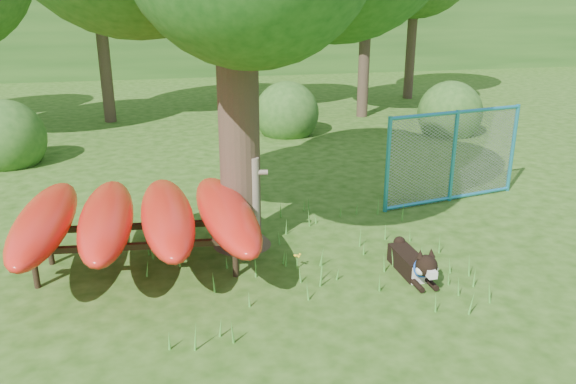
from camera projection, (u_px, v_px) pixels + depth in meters
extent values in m
plane|color=#20440D|center=(294.00, 295.00, 7.26)|extent=(80.00, 80.00, 0.00)
cylinder|color=#382A1F|center=(238.00, 94.00, 8.01)|extent=(0.78, 0.78, 4.70)
cone|color=#382A1F|center=(242.00, 231.00, 8.70)|extent=(1.17, 1.17, 0.47)
cylinder|color=#382A1F|center=(277.00, 47.00, 7.72)|extent=(1.33, 0.21, 1.00)
cylinder|color=#382A1F|center=(206.00, 18.00, 7.92)|extent=(0.80, 0.96, 0.96)
cylinder|color=#6D6252|center=(255.00, 205.00, 8.37)|extent=(0.15, 0.15, 1.45)
cylinder|color=#6D6252|center=(254.00, 173.00, 8.21)|extent=(0.40, 0.14, 0.08)
cylinder|color=black|center=(35.00, 270.00, 7.38)|extent=(0.09, 0.09, 0.51)
cylinder|color=black|center=(235.00, 259.00, 7.69)|extent=(0.09, 0.09, 0.51)
cylinder|color=black|center=(50.00, 248.00, 8.04)|extent=(0.09, 0.09, 0.51)
cylinder|color=black|center=(234.00, 239.00, 8.35)|extent=(0.09, 0.09, 0.51)
cube|color=black|center=(136.00, 246.00, 7.44)|extent=(3.03, 0.40, 0.08)
cube|color=black|center=(142.00, 226.00, 8.11)|extent=(3.03, 0.40, 0.08)
ellipsoid|color=red|center=(45.00, 221.00, 7.54)|extent=(0.82, 3.06, 0.49)
ellipsoid|color=red|center=(107.00, 218.00, 7.64)|extent=(0.71, 3.03, 0.49)
ellipsoid|color=red|center=(167.00, 215.00, 7.73)|extent=(0.81, 3.06, 0.49)
ellipsoid|color=red|center=(226.00, 213.00, 7.83)|extent=(0.92, 3.08, 0.49)
cube|color=black|center=(408.00, 262.00, 7.88)|extent=(0.29, 0.78, 0.27)
cube|color=white|center=(418.00, 273.00, 7.58)|extent=(0.25, 0.16, 0.25)
sphere|color=black|center=(426.00, 266.00, 7.32)|extent=(0.29, 0.29, 0.29)
cube|color=white|center=(431.00, 273.00, 7.21)|extent=(0.11, 0.16, 0.10)
sphere|color=white|center=(421.00, 270.00, 7.30)|extent=(0.13, 0.13, 0.13)
sphere|color=white|center=(433.00, 269.00, 7.34)|extent=(0.13, 0.13, 0.13)
cone|color=black|center=(420.00, 254.00, 7.30)|extent=(0.12, 0.14, 0.14)
cone|color=black|center=(431.00, 253.00, 7.33)|extent=(0.12, 0.14, 0.14)
cylinder|color=black|center=(417.00, 284.00, 7.42)|extent=(0.08, 0.34, 0.08)
cylinder|color=black|center=(431.00, 283.00, 7.47)|extent=(0.08, 0.34, 0.08)
sphere|color=black|center=(399.00, 242.00, 8.25)|extent=(0.18, 0.18, 0.18)
torus|color=blue|center=(423.00, 267.00, 7.43)|extent=(0.28, 0.08, 0.28)
cylinder|color=teal|center=(388.00, 165.00, 9.86)|extent=(0.09, 0.09, 1.74)
cylinder|color=teal|center=(453.00, 157.00, 10.42)|extent=(0.09, 0.09, 1.74)
cylinder|color=teal|center=(513.00, 149.00, 10.97)|extent=(0.09, 0.09, 1.74)
cylinder|color=teal|center=(458.00, 112.00, 10.15)|extent=(2.86, 0.61, 0.07)
cylinder|color=teal|center=(449.00, 198.00, 10.68)|extent=(2.86, 0.61, 0.07)
plane|color=gray|center=(453.00, 157.00, 10.42)|extent=(2.85, 0.54, 2.90)
cylinder|color=#4C9D33|center=(297.00, 262.00, 7.95)|extent=(0.02, 0.02, 0.20)
sphere|color=yellow|center=(297.00, 256.00, 7.92)|extent=(0.04, 0.04, 0.04)
sphere|color=yellow|center=(300.00, 254.00, 7.94)|extent=(0.04, 0.04, 0.04)
sphere|color=yellow|center=(295.00, 255.00, 7.95)|extent=(0.04, 0.04, 0.04)
sphere|color=yellow|center=(299.00, 257.00, 7.89)|extent=(0.04, 0.04, 0.04)
sphere|color=yellow|center=(296.00, 256.00, 7.90)|extent=(0.04, 0.04, 0.04)
cylinder|color=#382A1F|center=(102.00, 35.00, 16.81)|extent=(0.36, 0.36, 5.25)
cylinder|color=#382A1F|center=(246.00, 53.00, 18.93)|extent=(0.36, 0.36, 3.85)
cylinder|color=#382A1F|center=(365.00, 42.00, 17.70)|extent=(0.36, 0.36, 4.76)
cylinder|color=#382A1F|center=(412.00, 33.00, 21.09)|extent=(0.36, 0.36, 4.90)
sphere|color=#28541B|center=(10.00, 164.00, 13.09)|extent=(1.80, 1.80, 1.80)
sphere|color=#28541B|center=(448.00, 134.00, 16.04)|extent=(1.80, 1.80, 1.80)
sphere|color=#28541B|center=(287.00, 134.00, 15.98)|extent=(1.80, 1.80, 1.80)
cube|color=#28541B|center=(178.00, 12.00, 32.08)|extent=(80.00, 12.00, 6.00)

